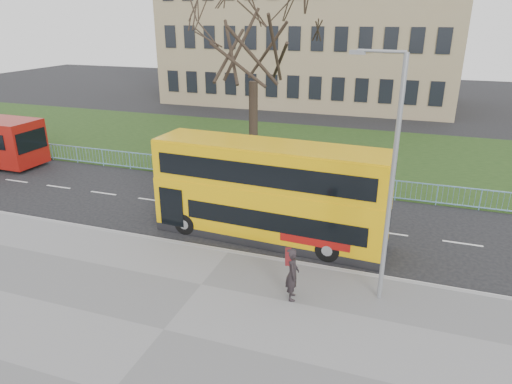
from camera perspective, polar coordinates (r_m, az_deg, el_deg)
ground at (r=19.87m, az=-1.71°, el=-5.69°), size 120.00×120.00×0.00m
pavement at (r=14.69m, az=-11.44°, el=-16.67°), size 80.00×10.50×0.12m
kerb at (r=18.56m, az=-3.41°, el=-7.53°), size 80.00×0.20×0.14m
grass_verge at (r=32.75m, az=7.17°, el=5.15°), size 80.00×15.40×0.08m
guard_railing at (r=25.45m, az=3.52°, el=1.78°), size 40.00×0.12×1.10m
bare_tree at (r=28.29m, az=-0.35°, el=15.67°), size 8.67×8.67×12.39m
civic_building at (r=52.83m, az=7.00°, el=18.84°), size 30.00×15.00×14.00m
yellow_bus at (r=19.00m, az=1.62°, el=0.28°), size 9.91×2.84×4.11m
pedestrian at (r=15.27m, az=4.57°, el=-10.18°), size 0.61×0.77×1.85m
street_lamp at (r=14.44m, az=16.35°, el=2.20°), size 1.68×0.43×7.97m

